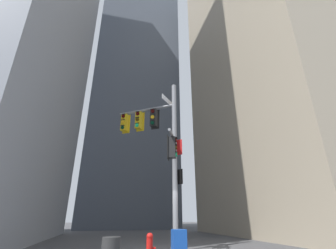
# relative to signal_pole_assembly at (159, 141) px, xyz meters

# --- Properties ---
(building_tower_right) EXTENTS (16.77, 16.77, 35.96)m
(building_tower_right) POSITION_rel_signal_pole_assembly_xyz_m (15.34, 5.26, 12.94)
(building_tower_right) COLOR tan
(building_tower_right) RESTS_ON ground
(building_mid_block) EXTENTS (12.33, 12.33, 46.51)m
(building_mid_block) POSITION_rel_signal_pole_assembly_xyz_m (0.22, 23.27, 18.21)
(building_mid_block) COLOR #4C5460
(building_mid_block) RESTS_ON ground
(signal_pole_assembly) EXTENTS (3.21, 3.59, 8.24)m
(signal_pole_assembly) POSITION_rel_signal_pole_assembly_xyz_m (0.00, 0.00, 0.00)
(signal_pole_assembly) COLOR gray
(signal_pole_assembly) RESTS_ON ground
(fire_hydrant) EXTENTS (0.33, 0.23, 0.86)m
(fire_hydrant) POSITION_rel_signal_pole_assembly_xyz_m (-0.77, -2.44, -4.59)
(fire_hydrant) COLOR red
(fire_hydrant) RESTS_ON ground
(newspaper_box) EXTENTS (0.45, 0.36, 1.00)m
(newspaper_box) POSITION_rel_signal_pole_assembly_xyz_m (0.05, -3.25, -4.54)
(newspaper_box) COLOR #194CB2
(newspaper_box) RESTS_ON ground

